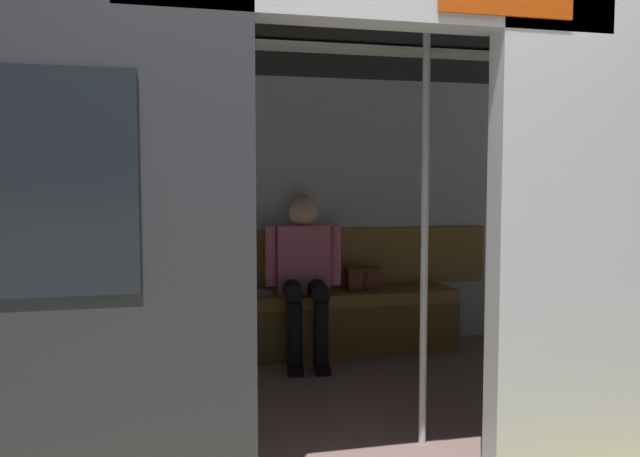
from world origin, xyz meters
The scene contains 7 objects.
train_car centered at (0.06, -1.21, 1.46)m, with size 6.40×2.75×2.20m.
bench_seat centered at (0.00, -2.23, 0.36)m, with size 2.72×0.44×0.47m.
person_seated centered at (-0.18, -2.18, 0.69)m, with size 0.55×0.71×1.20m.
handbag centered at (-0.66, -2.28, 0.55)m, with size 0.26×0.15×0.17m.
book centered at (0.16, -2.31, 0.48)m, with size 0.15×0.22×0.03m, color silver.
grab_pole_door centered at (0.42, -0.49, 1.03)m, with size 0.04×0.04×2.06m, color silver.
grab_pole_far centered at (-0.42, -0.54, 1.03)m, with size 0.04×0.04×2.06m, color silver.
Camera 1 is at (0.81, 2.38, 1.30)m, focal length 36.56 mm.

